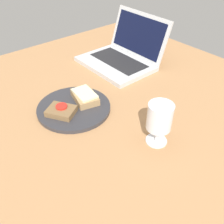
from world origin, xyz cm
name	(u,v)px	position (x,y,z in cm)	size (l,w,h in cm)	color
wooden_table	(108,118)	(0.00, 0.00, 1.50)	(140.00, 140.00, 3.00)	#B27F51
plate	(74,108)	(-10.07, -7.24, 3.66)	(25.65, 25.65, 1.33)	#333338
sandwich_with_cheese	(85,96)	(-10.81, -1.91, 5.83)	(12.68, 9.95, 3.16)	#A88456
sandwich_with_tomato	(61,111)	(-9.36, -12.53, 5.44)	(11.36, 10.72, 2.72)	brown
wine_glass	(160,118)	(19.25, 3.06, 11.91)	(7.28, 7.28, 13.55)	white
laptop	(122,55)	(-25.77, 29.26, 6.79)	(32.61, 29.05, 20.41)	silver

